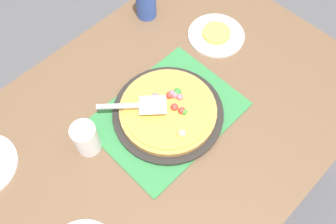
# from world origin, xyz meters

# --- Properties ---
(ground_plane) EXTENTS (8.00, 8.00, 0.00)m
(ground_plane) POSITION_xyz_m (0.00, 0.00, 0.00)
(ground_plane) COLOR #4C4C51
(dining_table) EXTENTS (1.40, 1.00, 0.75)m
(dining_table) POSITION_xyz_m (0.00, 0.00, 0.64)
(dining_table) COLOR brown
(dining_table) RESTS_ON ground_plane
(placemat) EXTENTS (0.48, 0.36, 0.01)m
(placemat) POSITION_xyz_m (0.00, 0.00, 0.75)
(placemat) COLOR #2D753D
(placemat) RESTS_ON dining_table
(pizza_pan) EXTENTS (0.38, 0.38, 0.01)m
(pizza_pan) POSITION_xyz_m (0.00, 0.00, 0.76)
(pizza_pan) COLOR black
(pizza_pan) RESTS_ON placemat
(pizza) EXTENTS (0.33, 0.33, 0.05)m
(pizza) POSITION_xyz_m (-0.00, 0.00, 0.78)
(pizza) COLOR #B78442
(pizza) RESTS_ON pizza_pan
(plate_near_left) EXTENTS (0.22, 0.22, 0.01)m
(plate_near_left) POSITION_xyz_m (-0.38, -0.12, 0.76)
(plate_near_left) COLOR white
(plate_near_left) RESTS_ON dining_table
(served_slice_left) EXTENTS (0.11, 0.11, 0.02)m
(served_slice_left) POSITION_xyz_m (-0.38, -0.12, 0.77)
(served_slice_left) COLOR #EAB747
(served_slice_left) RESTS_ON plate_near_left
(cup_near) EXTENTS (0.08, 0.08, 0.12)m
(cup_near) POSITION_xyz_m (-0.27, -0.39, 0.81)
(cup_near) COLOR #3351AD
(cup_near) RESTS_ON dining_table
(cup_far) EXTENTS (0.08, 0.08, 0.12)m
(cup_far) POSITION_xyz_m (0.27, -0.10, 0.81)
(cup_far) COLOR white
(cup_far) RESTS_ON dining_table
(pizza_server) EXTENTS (0.20, 0.19, 0.01)m
(pizza_server) POSITION_xyz_m (0.07, -0.07, 0.82)
(pizza_server) COLOR silver
(pizza_server) RESTS_ON pizza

